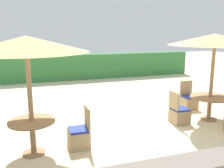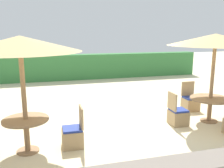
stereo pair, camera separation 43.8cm
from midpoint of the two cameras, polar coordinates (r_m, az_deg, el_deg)
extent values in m
plane|color=beige|center=(7.73, 2.80, -7.45)|extent=(40.00, 40.00, 0.00)
cube|color=#387A3D|center=(13.66, -5.45, 3.96)|extent=(13.00, 0.70, 1.34)
cylinder|color=#93704C|center=(7.64, 23.44, 0.75)|extent=(0.10, 0.10, 2.43)
cone|color=tan|center=(7.52, 24.17, 9.26)|extent=(2.61, 2.61, 0.32)
cylinder|color=#93704C|center=(7.94, 22.72, -7.76)|extent=(0.48, 0.48, 0.03)
cylinder|color=#93704C|center=(7.85, 22.90, -5.58)|extent=(0.12, 0.12, 0.66)
cylinder|color=#93704C|center=(7.75, 23.12, -3.10)|extent=(1.14, 1.14, 0.04)
cube|color=tan|center=(7.34, 16.55, -7.40)|extent=(0.46, 0.46, 0.40)
cube|color=#233893|center=(7.27, 16.65, -5.73)|extent=(0.42, 0.42, 0.05)
cube|color=tan|center=(7.08, 15.33, -3.86)|extent=(0.04, 0.46, 0.48)
cube|color=tan|center=(8.74, 18.85, -4.42)|extent=(0.46, 0.46, 0.40)
cube|color=#233893|center=(8.68, 18.95, -2.99)|extent=(0.42, 0.42, 0.05)
cube|color=tan|center=(8.78, 18.31, -0.99)|extent=(0.46, 0.04, 0.48)
cylinder|color=#93704C|center=(5.45, -17.33, -3.12)|extent=(0.10, 0.10, 2.41)
cone|color=tan|center=(5.28, -18.10, 8.76)|extent=(2.48, 2.48, 0.32)
cylinder|color=#93704C|center=(5.86, -16.58, -14.43)|extent=(0.48, 0.48, 0.03)
cylinder|color=#93704C|center=(5.72, -16.78, -11.38)|extent=(0.12, 0.12, 0.71)
cylinder|color=#93704C|center=(5.59, -17.02, -7.84)|extent=(0.97, 0.97, 0.04)
cube|color=tan|center=(5.82, -6.85, -12.19)|extent=(0.46, 0.46, 0.40)
cube|color=#233893|center=(5.73, -6.91, -10.14)|extent=(0.42, 0.42, 0.05)
cube|color=tan|center=(5.67, -4.86, -7.48)|extent=(0.04, 0.46, 0.48)
camera|label=1|loc=(0.22, -88.44, 0.33)|focal=40.00mm
camera|label=2|loc=(0.22, 91.56, -0.33)|focal=40.00mm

